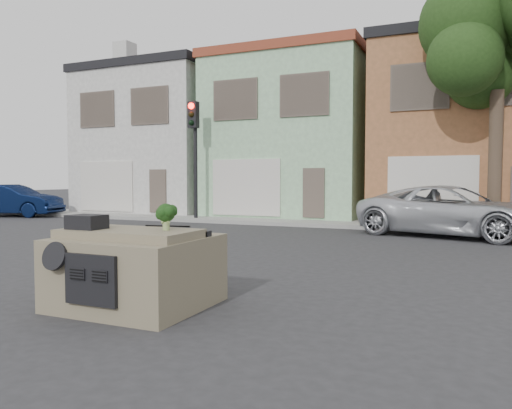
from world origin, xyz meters
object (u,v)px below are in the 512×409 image
Objects in this scene: silver_pickup at (452,236)px; traffic_signal at (194,161)px; broccoli at (166,216)px; navy_sedan at (12,216)px.

silver_pickup is 1.13× the size of traffic_signal.
silver_pickup is 10.69m from traffic_signal.
traffic_signal reaches higher than broccoli.
traffic_signal is at bearing 98.28° from silver_pickup.
navy_sedan is 12.37× the size of broccoli.
silver_pickup is at bearing 73.68° from broccoli.
traffic_signal is (9.50, 1.12, 2.55)m from navy_sedan.
silver_pickup is 11.62m from broccoli.
broccoli is at bearing -140.63° from navy_sedan.
navy_sedan is 19.78m from silver_pickup.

